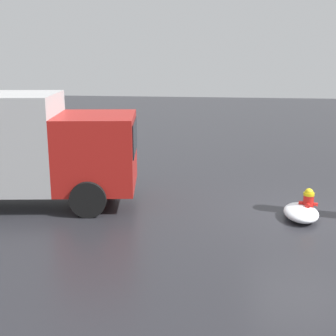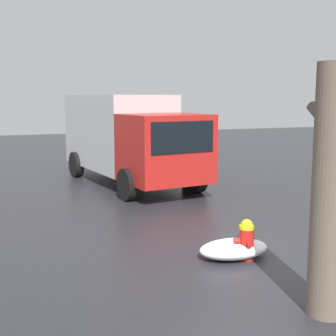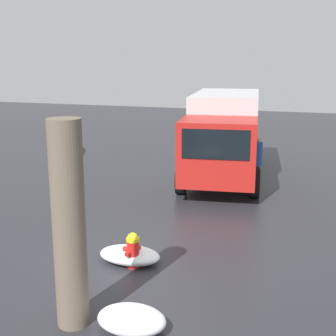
% 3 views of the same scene
% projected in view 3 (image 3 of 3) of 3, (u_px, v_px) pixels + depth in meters
% --- Properties ---
extents(ground_plane, '(60.00, 60.00, 0.00)m').
position_uv_depth(ground_plane, '(133.00, 267.00, 9.46)').
color(ground_plane, '#28282D').
extents(fire_hydrant, '(0.46, 0.36, 0.73)m').
position_uv_depth(fire_hydrant, '(133.00, 249.00, 9.38)').
color(fire_hydrant, red).
rests_on(fire_hydrant, ground_plane).
extents(tree_trunk, '(0.78, 0.51, 3.27)m').
position_uv_depth(tree_trunk, '(69.00, 225.00, 7.08)').
color(tree_trunk, '#6B5B4C').
rests_on(tree_trunk, ground_plane).
extents(delivery_truck, '(7.00, 3.26, 2.91)m').
position_uv_depth(delivery_truck, '(224.00, 133.00, 16.34)').
color(delivery_truck, red).
rests_on(delivery_truck, ground_plane).
extents(pedestrian, '(0.40, 0.40, 1.85)m').
position_uv_depth(pedestrian, '(255.00, 161.00, 14.44)').
color(pedestrian, '#23232D').
rests_on(pedestrian, ground_plane).
extents(snow_pile_by_hydrant, '(0.82, 1.29, 0.31)m').
position_uv_depth(snow_pile_by_hydrant, '(130.00, 255.00, 9.64)').
color(snow_pile_by_hydrant, white).
rests_on(snow_pile_by_hydrant, ground_plane).
extents(snow_pile_curbside, '(0.79, 1.11, 0.37)m').
position_uv_depth(snow_pile_curbside, '(132.00, 320.00, 7.20)').
color(snow_pile_curbside, white).
rests_on(snow_pile_curbside, ground_plane).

